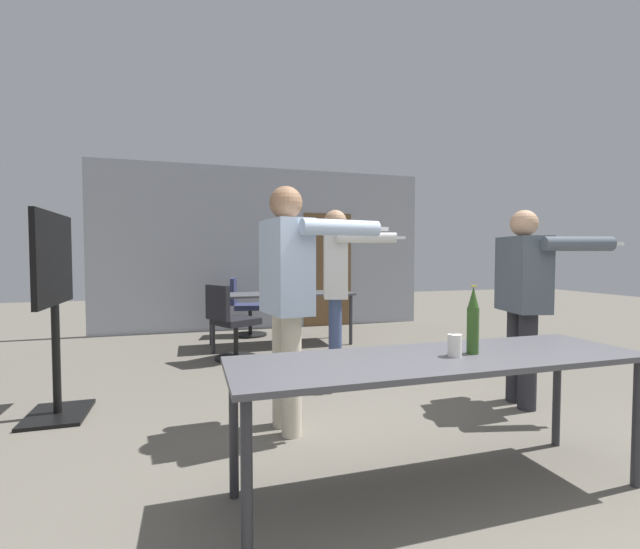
{
  "coord_description": "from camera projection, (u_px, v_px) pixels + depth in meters",
  "views": [
    {
      "loc": [
        -1.3,
        -1.5,
        1.29
      ],
      "look_at": [
        -0.09,
        2.49,
        1.1
      ],
      "focal_mm": 24.0,
      "sensor_mm": 36.0,
      "label": 1
    }
  ],
  "objects": [
    {
      "name": "person_near_casual",
      "position": [
        337.0,
        277.0,
        4.41
      ],
      "size": [
        0.75,
        0.75,
        1.75
      ],
      "rotation": [
        0.0,
        0.0,
        -1.85
      ],
      "color": "#3D4C75",
      "rests_on": "ground_plane"
    },
    {
      "name": "ground_plane",
      "position": [
        504.0,
        549.0,
        1.87
      ],
      "size": [
        24.0,
        24.0,
        0.0
      ],
      "primitive_type": "plane",
      "color": "#666056"
    },
    {
      "name": "conference_table_near",
      "position": [
        441.0,
        368.0,
        2.3
      ],
      "size": [
        2.27,
        0.66,
        0.75
      ],
      "color": "#4C4C51",
      "rests_on": "ground_plane"
    },
    {
      "name": "person_far_watching",
      "position": [
        288.0,
        285.0,
        3.1
      ],
      "size": [
        0.88,
        0.68,
        1.78
      ],
      "rotation": [
        0.0,
        0.0,
        -1.41
      ],
      "color": "beige",
      "rests_on": "ground_plane"
    },
    {
      "name": "office_chair_far_right",
      "position": [
        231.0,
        325.0,
        5.24
      ],
      "size": [
        0.67,
        0.65,
        0.93
      ],
      "rotation": [
        0.0,
        0.0,
        5.23
      ],
      "color": "black",
      "rests_on": "ground_plane"
    },
    {
      "name": "tv_screen",
      "position": [
        54.0,
        295.0,
        3.37
      ],
      "size": [
        0.44,
        0.93,
        1.62
      ],
      "rotation": [
        0.0,
        0.0,
        1.57
      ],
      "color": "black",
      "rests_on": "ground_plane"
    },
    {
      "name": "person_center_tall",
      "position": [
        524.0,
        290.0,
        3.63
      ],
      "size": [
        0.74,
        0.81,
        1.67
      ],
      "rotation": [
        0.0,
        0.0,
        -1.81
      ],
      "color": "#28282D",
      "rests_on": "ground_plane"
    },
    {
      "name": "back_wall",
      "position": [
        269.0,
        249.0,
        7.53
      ],
      "size": [
        5.76,
        0.12,
        2.81
      ],
      "color": "#A3A8B2",
      "rests_on": "ground_plane"
    },
    {
      "name": "beer_bottle",
      "position": [
        473.0,
        321.0,
        2.34
      ],
      "size": [
        0.07,
        0.07,
        0.38
      ],
      "color": "#2D511E",
      "rests_on": "conference_table_near"
    },
    {
      "name": "conference_table_far",
      "position": [
        281.0,
        298.0,
        6.13
      ],
      "size": [
        2.05,
        0.69,
        0.75
      ],
      "color": "#4C4C51",
      "rests_on": "ground_plane"
    },
    {
      "name": "drink_cup",
      "position": [
        455.0,
        345.0,
        2.29
      ],
      "size": [
        0.07,
        0.07,
        0.12
      ],
      "color": "silver",
      "rests_on": "conference_table_near"
    },
    {
      "name": "office_chair_side_rolled",
      "position": [
        245.0,
        309.0,
        6.84
      ],
      "size": [
        0.6,
        0.55,
        0.93
      ],
      "rotation": [
        0.0,
        0.0,
        4.51
      ],
      "color": "black",
      "rests_on": "ground_plane"
    }
  ]
}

